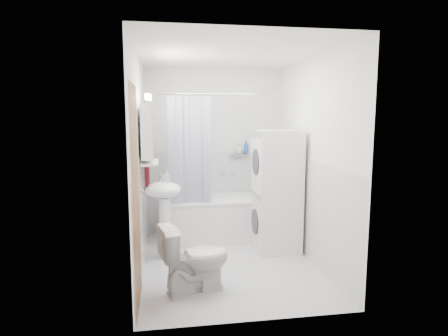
{
  "coord_description": "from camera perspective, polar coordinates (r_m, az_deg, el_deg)",
  "views": [
    {
      "loc": [
        -0.71,
        -4.18,
        1.72
      ],
      "look_at": [
        -0.03,
        0.15,
        1.11
      ],
      "focal_mm": 30.0,
      "sensor_mm": 36.0,
      "label": 1
    }
  ],
  "objects": [
    {
      "name": "shower_curtain",
      "position": [
        4.83,
        -5.22,
        2.27
      ],
      "size": [
        0.55,
        0.02,
        1.45
      ],
      "color": "#141A46",
      "rests_on": "curtain_rod"
    },
    {
      "name": "soap_pump",
      "position": [
        4.5,
        -8.75,
        -2.07
      ],
      "size": [
        0.08,
        0.17,
        0.08
      ],
      "primitive_type": "imported",
      "color": "gray",
      "rests_on": "sink"
    },
    {
      "name": "bathtub",
      "position": [
        5.35,
        -0.08,
        -7.24
      ],
      "size": [
        1.54,
        0.73,
        0.59
      ],
      "color": "white",
      "rests_on": "ground"
    },
    {
      "name": "curtain_rod",
      "position": [
        4.87,
        0.48,
        11.18
      ],
      "size": [
        1.72,
        0.02,
        0.02
      ],
      "primitive_type": "cylinder",
      "rotation": [
        0.0,
        1.57,
        0.0
      ],
      "color": "silver",
      "rests_on": "room_walls"
    },
    {
      "name": "shower_caddy",
      "position": [
        5.55,
        1.97,
        1.99
      ],
      "size": [
        0.22,
        0.06,
        0.02
      ],
      "primitive_type": "cube",
      "color": "silver",
      "rests_on": "room_walls"
    },
    {
      "name": "towel",
      "position": [
        4.56,
        -11.71,
        2.14
      ],
      "size": [
        0.07,
        0.3,
        0.73
      ],
      "color": "#521425",
      "rests_on": "room_walls"
    },
    {
      "name": "door",
      "position": [
        3.71,
        -12.43,
        -3.5
      ],
      "size": [
        0.05,
        2.0,
        2.0
      ],
      "color": "brown",
      "rests_on": "ground"
    },
    {
      "name": "wainscot",
      "position": [
        4.67,
        0.14,
        -6.0
      ],
      "size": [
        1.98,
        2.58,
        2.58
      ],
      "color": "white",
      "rests_on": "ground"
    },
    {
      "name": "floor",
      "position": [
        4.58,
        0.73,
        -14.19
      ],
      "size": [
        2.6,
        2.6,
        0.0
      ],
      "primitive_type": "plane",
      "color": "#B7B7BC",
      "rests_on": "ground"
    },
    {
      "name": "medicine_cabinet",
      "position": [
        4.29,
        -11.53,
        5.66
      ],
      "size": [
        0.13,
        0.5,
        0.71
      ],
      "color": "white",
      "rests_on": "room_walls"
    },
    {
      "name": "shelf_bottle",
      "position": [
        4.16,
        -11.3,
        1.22
      ],
      "size": [
        0.07,
        0.18,
        0.07
      ],
      "primitive_type": "imported",
      "color": "gray",
      "rests_on": "shelf"
    },
    {
      "name": "washer_dryer",
      "position": [
        4.84,
        7.97,
        -3.46
      ],
      "size": [
        0.57,
        0.55,
        1.55
      ],
      "rotation": [
        0.0,
        0.0,
        -0.01
      ],
      "color": "white",
      "rests_on": "ground"
    },
    {
      "name": "sink",
      "position": [
        4.56,
        -9.24,
        -5.11
      ],
      "size": [
        0.44,
        0.37,
        1.04
      ],
      "color": "white",
      "rests_on": "ground"
    },
    {
      "name": "shampoo_b",
      "position": [
        5.57,
        3.39,
        2.52
      ],
      "size": [
        0.08,
        0.21,
        0.08
      ],
      "primitive_type": "imported",
      "color": "#27589F",
      "rests_on": "shower_caddy"
    },
    {
      "name": "toilet",
      "position": [
        3.79,
        -4.44,
        -13.58
      ],
      "size": [
        0.76,
        0.53,
        0.67
      ],
      "primitive_type": "imported",
      "rotation": [
        0.0,
        0.0,
        1.81
      ],
      "color": "white",
      "rests_on": "ground"
    },
    {
      "name": "room_walls",
      "position": [
        4.25,
        0.76,
        4.74
      ],
      "size": [
        2.6,
        2.6,
        2.6
      ],
      "color": "white",
      "rests_on": "ground"
    },
    {
      "name": "tub_spout",
      "position": [
        5.58,
        1.43,
        -0.49
      ],
      "size": [
        0.04,
        0.12,
        0.04
      ],
      "primitive_type": "cylinder",
      "rotation": [
        1.57,
        0.0,
        0.0
      ],
      "color": "silver",
      "rests_on": "room_walls"
    },
    {
      "name": "shelf",
      "position": [
        4.32,
        -11.2,
        0.81
      ],
      "size": [
        0.18,
        0.54,
        0.02
      ],
      "primitive_type": "cube",
      "color": "silver",
      "rests_on": "room_walls"
    },
    {
      "name": "shampoo_a",
      "position": [
        5.55,
        2.18,
        2.77
      ],
      "size": [
        0.13,
        0.17,
        0.13
      ],
      "primitive_type": "imported",
      "color": "gray",
      "rests_on": "shower_caddy"
    },
    {
      "name": "shelf_cup",
      "position": [
        4.43,
        -11.16,
        1.81
      ],
      "size": [
        0.1,
        0.09,
        0.1
      ],
      "primitive_type": "imported",
      "color": "gray",
      "rests_on": "shelf"
    }
  ]
}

